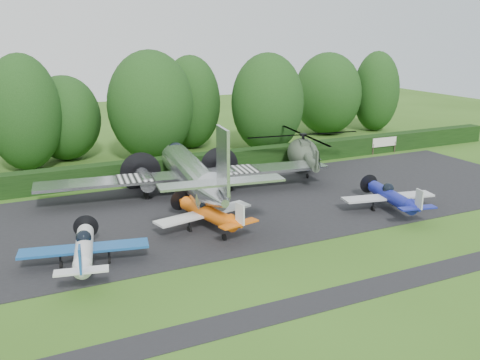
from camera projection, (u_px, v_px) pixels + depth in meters
name	position (u px, v px, depth m)	size (l,w,h in m)	color
ground	(221.00, 268.00, 32.30)	(160.00, 160.00, 0.00)	#335818
apron	(169.00, 217.00, 40.96)	(70.00, 18.00, 0.01)	black
taxiway_verge	(269.00, 314.00, 27.10)	(70.00, 2.00, 0.00)	black
hedgerow	(132.00, 182.00, 50.50)	(90.00, 1.60, 2.00)	black
transport_plane	(193.00, 175.00, 44.40)	(25.22, 19.34, 8.08)	silver
light_plane_white	(84.00, 249.00, 32.05)	(7.70, 8.09, 2.96)	silver
light_plane_orange	(208.00, 213.00, 38.34)	(7.65, 8.04, 2.94)	#E55F0D
light_plane_blue	(392.00, 197.00, 42.09)	(7.56, 7.95, 2.91)	navy
helicopter	(303.00, 151.00, 53.99)	(11.83, 13.85, 3.81)	#394535
sign_board	(384.00, 143.00, 61.62)	(3.32, 0.12, 1.87)	#3F3326
tree_2	(376.00, 92.00, 74.33)	(6.33, 6.33, 11.03)	black
tree_3	(23.00, 113.00, 53.25)	(7.37, 7.37, 11.75)	black
tree_4	(328.00, 94.00, 71.90)	(9.10, 9.10, 10.98)	black
tree_6	(65.00, 118.00, 57.85)	(7.74, 7.74, 9.21)	black
tree_7	(267.00, 103.00, 61.31)	(8.34, 8.34, 11.42)	black
tree_8	(191.00, 102.00, 63.45)	(7.11, 7.11, 11.04)	black
tree_9	(151.00, 106.00, 57.61)	(9.27, 9.27, 11.89)	black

